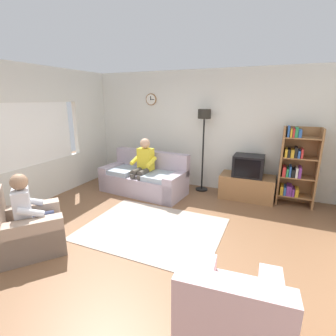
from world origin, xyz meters
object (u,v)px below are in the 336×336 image
object	(u,v)px
tv_stand	(247,187)
armchair_near_bookshelf	(232,319)
armchair_near_window	(27,231)
person_in_left_armchair	(31,209)
bookshelf	(296,166)
floor_lamp	(204,128)
person_on_couch	(143,164)
tv	(248,166)
couch	(144,179)

from	to	relation	value
tv_stand	armchair_near_bookshelf	size ratio (longest dim) A/B	1.17
armchair_near_window	person_in_left_armchair	xyz separation A→B (m)	(0.06, 0.07, 0.32)
tv_stand	bookshelf	distance (m)	1.03
tv_stand	armchair_near_window	bearing A→B (deg)	-128.74
floor_lamp	armchair_near_window	distance (m)	3.84
armchair_near_window	person_on_couch	world-z (taller)	person_on_couch
tv	floor_lamp	bearing A→B (deg)	173.07
tv	couch	bearing A→B (deg)	-166.45
tv_stand	bookshelf	xyz separation A→B (m)	(0.88, 0.07, 0.54)
armchair_near_bookshelf	bookshelf	bearing A→B (deg)	80.80
couch	armchair_near_window	bearing A→B (deg)	-98.51
armchair_near_bookshelf	person_on_couch	world-z (taller)	person_on_couch
floor_lamp	person_on_couch	xyz separation A→B (m)	(-1.12, -0.76, -0.75)
tv_stand	person_on_couch	xyz separation A→B (m)	(-2.14, -0.66, 0.45)
person_on_couch	floor_lamp	bearing A→B (deg)	34.00
armchair_near_window	person_on_couch	distance (m)	2.62
tv_stand	bookshelf	size ratio (longest dim) A/B	0.70
tv_stand	armchair_near_window	world-z (taller)	armchair_near_window
person_on_couch	tv_stand	bearing A→B (deg)	17.13
floor_lamp	person_in_left_armchair	distance (m)	3.67
armchair_near_window	person_in_left_armchair	bearing A→B (deg)	51.25
tv	floor_lamp	size ratio (longest dim) A/B	0.32
armchair_near_window	couch	bearing A→B (deg)	81.49
bookshelf	tv_stand	bearing A→B (deg)	-175.62
tv	armchair_near_bookshelf	size ratio (longest dim) A/B	0.64
tv_stand	tv	xyz separation A→B (m)	(0.00, -0.02, 0.47)
bookshelf	armchair_near_bookshelf	bearing A→B (deg)	-99.20
bookshelf	armchair_near_bookshelf	distance (m)	3.68
tv	armchair_near_window	xyz separation A→B (m)	(-2.58, -3.19, -0.44)
tv	armchair_near_window	world-z (taller)	tv
couch	person_in_left_armchair	xyz separation A→B (m)	(-0.34, -2.59, 0.29)
couch	floor_lamp	bearing A→B (deg)	29.15
person_on_couch	person_in_left_armchair	distance (m)	2.51
bookshelf	person_in_left_armchair	size ratio (longest dim) A/B	1.40
tv_stand	tv	bearing A→B (deg)	-90.00
tv_stand	bookshelf	bearing A→B (deg)	4.38
person_on_couch	armchair_near_bookshelf	bearing A→B (deg)	-49.66
armchair_near_bookshelf	armchair_near_window	bearing A→B (deg)	173.75
bookshelf	floor_lamp	bearing A→B (deg)	179.04
person_on_couch	person_in_left_armchair	world-z (taller)	person_on_couch
person_in_left_armchair	couch	bearing A→B (deg)	82.47
armchair_near_bookshelf	person_in_left_armchair	size ratio (longest dim) A/B	0.84
couch	person_in_left_armchair	distance (m)	2.63
floor_lamp	armchair_near_bookshelf	distance (m)	4.03
armchair_near_bookshelf	person_on_couch	bearing A→B (deg)	130.34
couch	bookshelf	distance (m)	3.15
bookshelf	floor_lamp	distance (m)	2.00
person_in_left_armchair	tv_stand	bearing A→B (deg)	51.26
couch	bookshelf	xyz separation A→B (m)	(3.06, 0.62, 0.48)
person_in_left_armchair	floor_lamp	bearing A→B (deg)	65.09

